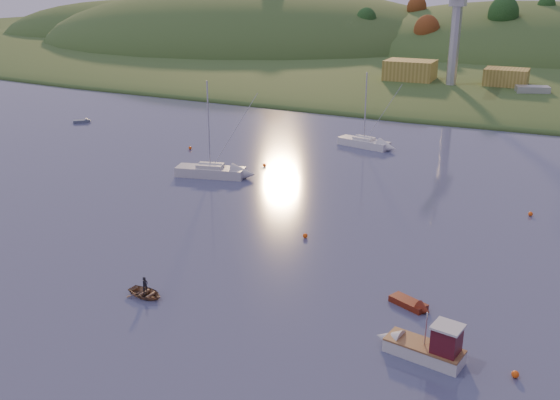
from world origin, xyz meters
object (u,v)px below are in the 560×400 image
at_px(fishing_boat, 419,344).
at_px(red_tender, 415,306).
at_px(sailboat_far, 364,142).
at_px(sailboat_near, 210,171).
at_px(canoe, 146,293).
at_px(grey_dinghy, 84,121).

distance_m(fishing_boat, red_tender, 6.59).
distance_m(fishing_boat, sailboat_far, 57.39).
distance_m(sailboat_near, canoe, 33.28).
bearing_deg(sailboat_near, sailboat_far, 46.82).
height_order(canoe, red_tender, red_tender).
xyz_separation_m(sailboat_far, canoe, (-0.75, -54.40, -0.41)).
xyz_separation_m(sailboat_far, red_tender, (19.81, -46.86, -0.49)).
relative_size(sailboat_near, sailboat_far, 1.10).
relative_size(fishing_boat, canoe, 2.03).
distance_m(sailboat_near, grey_dinghy, 42.35).
distance_m(sailboat_far, red_tender, 50.88).
bearing_deg(canoe, red_tender, -63.17).
bearing_deg(grey_dinghy, canoe, -85.88).
relative_size(canoe, grey_dinghy, 1.03).
bearing_deg(canoe, sailboat_near, 29.08).
xyz_separation_m(red_tender, grey_dinghy, (-71.39, 41.59, -0.02)).
xyz_separation_m(canoe, grey_dinghy, (-50.83, 49.12, -0.09)).
height_order(fishing_boat, canoe, fishing_boat).
xyz_separation_m(sailboat_near, red_tender, (33.23, -23.24, -0.54)).
bearing_deg(red_tender, sailboat_near, 169.09).
bearing_deg(red_tender, canoe, -135.81).
xyz_separation_m(sailboat_near, grey_dinghy, (-38.16, 18.35, -0.56)).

